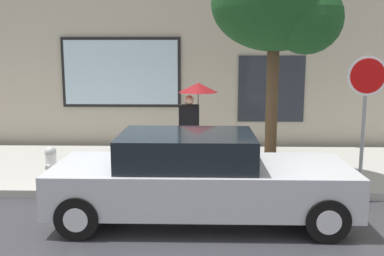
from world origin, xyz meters
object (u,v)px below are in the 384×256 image
at_px(fire_hydrant, 51,164).
at_px(stop_sign, 366,94).
at_px(pedestrian_with_umbrella, 195,101).
at_px(parked_car, 199,178).
at_px(street_tree, 281,7).

xyz_separation_m(fire_hydrant, stop_sign, (6.10, 0.08, 1.40)).
xyz_separation_m(pedestrian_with_umbrella, stop_sign, (3.29, -1.50, 0.29)).
xyz_separation_m(parked_car, street_tree, (1.56, 1.97, 2.83)).
bearing_deg(parked_car, street_tree, 51.59).
relative_size(pedestrian_with_umbrella, stop_sign, 0.75).
distance_m(parked_car, street_tree, 3.78).
height_order(pedestrian_with_umbrella, stop_sign, stop_sign).
height_order(fire_hydrant, street_tree, street_tree).
xyz_separation_m(fire_hydrant, pedestrian_with_umbrella, (2.81, 1.58, 1.10)).
height_order(parked_car, stop_sign, stop_sign).
bearing_deg(fire_hydrant, stop_sign, 0.77).
bearing_deg(street_tree, parked_car, -128.41).
distance_m(parked_car, pedestrian_with_umbrella, 3.28).
relative_size(parked_car, pedestrian_with_umbrella, 2.52).
xyz_separation_m(parked_car, fire_hydrant, (-2.93, 1.58, -0.20)).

